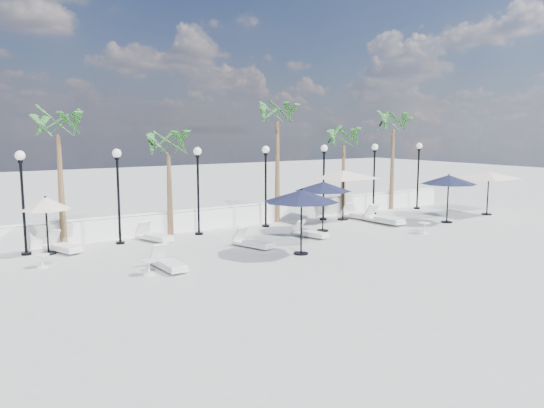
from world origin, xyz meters
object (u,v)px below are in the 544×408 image
parasol_navy_left (301,196)px  parasol_navy_mid (323,187)px  lounger_5 (311,233)px  parasol_cream_sq_b (489,172)px  lounger_3 (154,236)px  lounger_1 (168,263)px  parasol_cream_sq_a (344,171)px  lounger_6 (358,215)px  lounger_0 (62,246)px  lounger_2 (253,242)px  parasol_navy_right (449,180)px  lounger_4 (384,218)px  parasol_cream_small (46,204)px

parasol_navy_left → parasol_navy_mid: (3.52, 3.11, -0.13)m
lounger_5 → parasol_navy_left: bearing=-148.3°
parasol_navy_left → parasol_cream_sq_b: size_ratio=0.55×
lounger_3 → parasol_cream_sq_b: 18.10m
lounger_1 → parasol_cream_sq_a: (11.28, 4.32, 2.29)m
lounger_1 → lounger_6: bearing=16.5°
lounger_3 → lounger_0: bearing=162.2°
lounger_0 → lounger_2: lounger_0 is taller
lounger_0 → lounger_5: 9.95m
lounger_2 → parasol_navy_left: size_ratio=0.68×
lounger_2 → lounger_5: 3.13m
parasol_navy_right → parasol_cream_sq_a: size_ratio=0.49×
lounger_2 → parasol_navy_right: parasol_navy_right is taller
lounger_4 → lounger_1: bearing=-172.7°
lounger_1 → parasol_cream_sq_a: 12.30m
parasol_navy_right → lounger_4: bearing=153.5°
lounger_1 → parasol_navy_mid: bearing=14.3°
lounger_5 → parasol_navy_right: 8.18m
parasol_navy_right → parasol_navy_left: bearing=-171.8°
lounger_2 → parasol_navy_mid: (4.45, 1.21, 1.81)m
lounger_4 → lounger_6: 1.75m
parasol_cream_sq_a → lounger_1: bearing=-159.0°
lounger_0 → parasol_cream_sq_a: (13.64, -0.26, 2.29)m
parasol_cream_small → lounger_2: bearing=-25.4°
lounger_3 → parasol_cream_sq_b: parasol_cream_sq_b is taller
lounger_1 → lounger_3: lounger_3 is taller
lounger_2 → lounger_5: bearing=-9.4°
lounger_2 → parasol_cream_sq_b: size_ratio=0.38×
lounger_4 → parasol_cream_sq_a: (-0.89, 2.03, 2.24)m
lounger_3 → lounger_6: (10.81, -0.55, 0.00)m
lounger_5 → parasol_navy_mid: 2.42m
lounger_1 → lounger_3: 4.75m
lounger_0 → parasol_navy_left: (7.33, -5.19, 1.94)m
lounger_2 → parasol_cream_small: parasol_cream_small is taller
parasol_navy_left → parasol_cream_small: 9.39m
lounger_0 → parasol_cream_sq_b: 21.64m
lounger_5 → parasol_cream_small: bearing=149.4°
lounger_2 → lounger_6: 8.48m
parasol_navy_mid → lounger_1: bearing=-163.7°
parasol_cream_sq_a → parasol_cream_sq_b: bearing=-21.7°
lounger_2 → lounger_3: bearing=114.1°
parasol_cream_sq_b → parasol_navy_left: bearing=-172.3°
lounger_2 → parasol_navy_right: 11.19m
parasol_navy_mid → parasol_cream_small: (-11.35, 2.07, -0.17)m
lounger_4 → parasol_cream_sq_a: bearing=110.4°
lounger_4 → parasol_navy_right: (2.88, -1.44, 1.86)m
lounger_4 → parasol_cream_small: bearing=168.1°
lounger_4 → parasol_navy_left: 7.99m
parasol_cream_sq_a → parasol_cream_sq_b: (7.65, -3.04, -0.19)m
lounger_5 → parasol_cream_small: 10.56m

